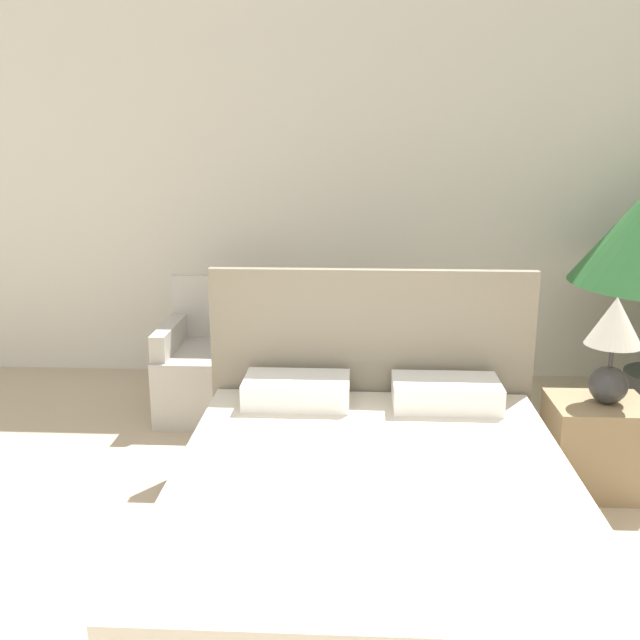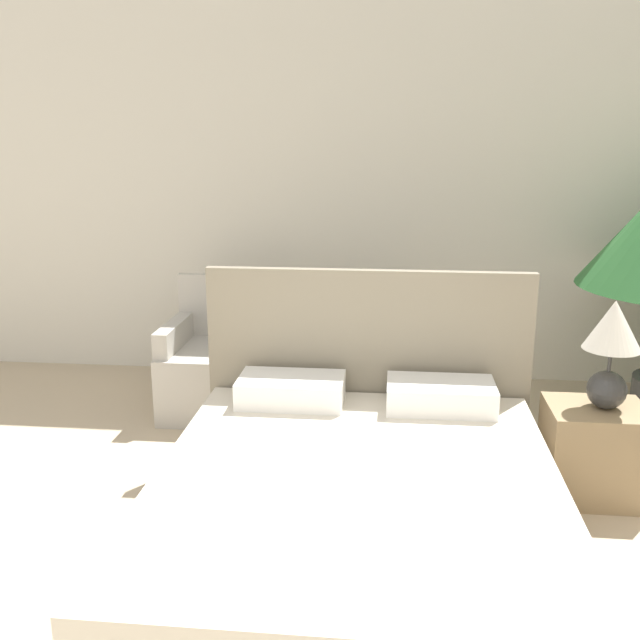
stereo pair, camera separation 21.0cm
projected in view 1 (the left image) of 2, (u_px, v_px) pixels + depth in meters
name	position (u px, v px, depth m)	size (l,w,h in m)	color
wall_back	(343.00, 188.00, 5.33)	(10.00, 0.06, 2.90)	silver
bed	(373.00, 505.00, 3.13)	(1.78, 2.09, 1.13)	brown
armchair_near_window_left	(206.00, 371.00, 4.81)	(0.56, 0.70, 0.89)	#B7B2A8
armchair_near_window_right	(351.00, 374.00, 4.76)	(0.63, 0.75, 0.89)	#B7B2A8
nightstand	(595.00, 446.00, 3.75)	(0.49, 0.42, 0.49)	#937A56
table_lamp	(613.00, 339.00, 3.60)	(0.28, 0.28, 0.56)	#333333
side_table	(278.00, 385.00, 4.78)	(0.40, 0.40, 0.41)	gold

